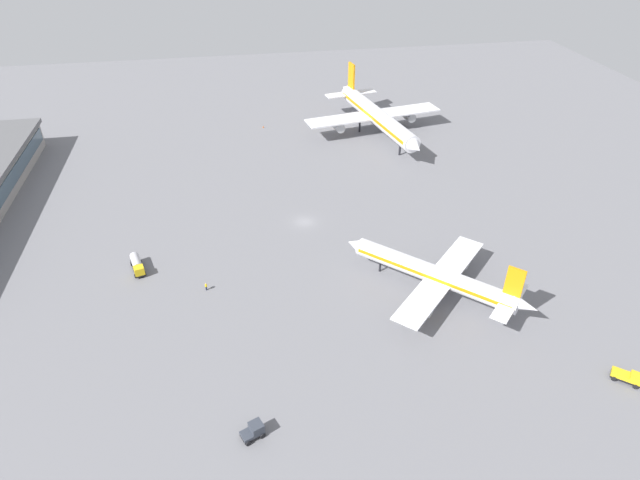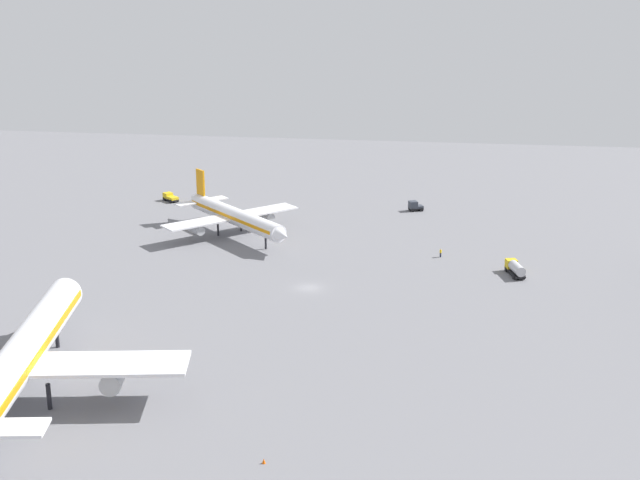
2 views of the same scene
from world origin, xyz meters
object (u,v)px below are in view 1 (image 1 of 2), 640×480
Objects in this scene: baggage_tug at (254,430)px; ground_crew_worker at (206,286)px; pushback_tractor at (628,377)px; airplane_at_gate at (435,275)px; airplane_taxiing at (376,115)px; fuel_truck at (137,265)px; safety_cone_near_gate at (263,127)px.

baggage_tug is 2.21× the size of ground_crew_worker.
pushback_tractor is 2.73× the size of ground_crew_worker.
airplane_taxiing is (-76.47, 9.09, 1.71)m from airplane_at_gate.
fuel_truck is 47.76m from baggage_tug.
airplane_at_gate is 4.60× the size of fuel_truck.
ground_crew_worker is at bearing 33.72° from airplane_at_gate.
airplane_at_gate is 34.91m from pushback_tractor.
baggage_tug is at bearing 9.33° from fuel_truck.
airplane_at_gate is at bearing 57.26° from fuel_truck.
baggage_tug is 114.02m from safety_cone_near_gate.
pushback_tractor reaches higher than safety_cone_near_gate.
safety_cone_near_gate is at bearing 153.87° from pushback_tractor.
pushback_tractor reaches higher than ground_crew_worker.
baggage_tug reaches higher than pushback_tractor.
fuel_truck is 16.28m from ground_crew_worker.
airplane_taxiing is at bearing -52.00° from airplane_at_gate.
fuel_truck is at bearing 92.57° from baggage_tug.
airplane_taxiing reaches higher than pushback_tractor.
airplane_taxiing is 112.17m from baggage_tug.
fuel_truck reaches higher than baggage_tug.
airplane_taxiing reaches higher than fuel_truck.
baggage_tug is (25.99, -36.30, -3.09)m from airplane_at_gate.
airplane_taxiing is 14.55× the size of baggage_tug.
baggage_tug is at bearing -5.81° from safety_cone_near_gate.
safety_cone_near_gate is at bearing 139.87° from fuel_truck.
airplane_taxiing reaches higher than baggage_tug.
airplane_at_gate is at bearing 13.09° from baggage_tug.
baggage_tug is 6.14× the size of safety_cone_near_gate.
baggage_tug is at bearing -98.91° from ground_crew_worker.
airplane_taxiing is 103.89m from pushback_tractor.
fuel_truck is at bearing 127.14° from ground_crew_worker.
airplane_at_gate is at bearing -30.85° from ground_crew_worker.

